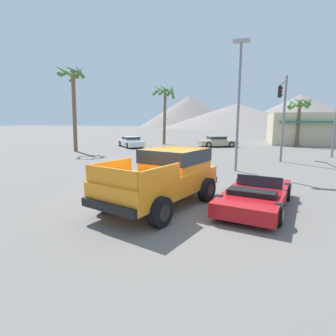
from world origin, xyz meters
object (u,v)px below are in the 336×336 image
at_px(orange_pickup_truck, 165,174).
at_px(red_convertible_car, 256,196).
at_px(street_lamp_post, 239,94).
at_px(palm_tree_short, 299,109).
at_px(palm_tree_tall, 72,87).
at_px(parked_car_tan, 217,141).
at_px(palm_tree_leaning, 164,99).
at_px(parked_car_white, 131,142).
at_px(traffic_light_crosswalk, 282,104).

relative_size(orange_pickup_truck, red_convertible_car, 1.13).
height_order(street_lamp_post, palm_tree_short, street_lamp_post).
xyz_separation_m(orange_pickup_truck, palm_tree_tall, (-12.94, 13.57, 4.95)).
bearing_deg(parked_car_tan, palm_tree_leaning, -129.08).
relative_size(parked_car_tan, street_lamp_post, 0.65).
bearing_deg(palm_tree_tall, orange_pickup_truck, -46.36).
relative_size(orange_pickup_truck, parked_car_white, 1.17).
bearing_deg(orange_pickup_truck, palm_tree_leaning, 125.28).
xyz_separation_m(street_lamp_post, palm_tree_tall, (-15.20, 6.49, 1.64)).
distance_m(parked_car_white, palm_tree_tall, 8.36).
xyz_separation_m(red_convertible_car, palm_tree_short, (5.79, 24.73, 3.92)).
bearing_deg(parked_car_white, orange_pickup_truck, -104.97).
height_order(red_convertible_car, street_lamp_post, street_lamp_post).
relative_size(parked_car_white, parked_car_tan, 0.96).
xyz_separation_m(orange_pickup_truck, parked_car_white, (-9.47, 18.91, -0.46)).
relative_size(orange_pickup_truck, parked_car_tan, 1.12).
distance_m(orange_pickup_truck, traffic_light_crosswalk, 14.39).
height_order(street_lamp_post, palm_tree_tall, palm_tree_tall).
distance_m(parked_car_tan, palm_tree_short, 10.18).
xyz_separation_m(traffic_light_crosswalk, palm_tree_short, (3.49, 12.17, 0.18)).
height_order(orange_pickup_truck, palm_tree_tall, palm_tree_tall).
xyz_separation_m(palm_tree_short, palm_tree_leaning, (-15.69, -1.57, 1.25)).
bearing_deg(palm_tree_leaning, red_convertible_car, -66.85).
relative_size(street_lamp_post, palm_tree_leaning, 0.98).
height_order(parked_car_tan, palm_tree_leaning, palm_tree_leaning).
relative_size(traffic_light_crosswalk, palm_tree_tall, 0.75).
bearing_deg(palm_tree_tall, palm_tree_leaning, 58.87).
bearing_deg(palm_tree_leaning, palm_tree_short, 5.72).
height_order(red_convertible_car, parked_car_white, parked_car_white).
bearing_deg(palm_tree_leaning, palm_tree_tall, -121.13).
bearing_deg(red_convertible_car, street_lamp_post, 110.06).
distance_m(red_convertible_car, palm_tree_leaning, 25.71).
relative_size(traffic_light_crosswalk, palm_tree_short, 1.05).
bearing_deg(palm_tree_short, parked_car_tan, -160.08).
bearing_deg(parked_car_tan, street_lamp_post, -16.28).
xyz_separation_m(traffic_light_crosswalk, palm_tree_leaning, (-12.20, 10.60, 1.43)).
distance_m(parked_car_white, traffic_light_crosswalk, 16.32).
bearing_deg(street_lamp_post, parked_car_white, 134.75).
bearing_deg(traffic_light_crosswalk, orange_pickup_truck, 157.74).
height_order(red_convertible_car, traffic_light_crosswalk, traffic_light_crosswalk).
bearing_deg(traffic_light_crosswalk, parked_car_white, 68.27).
height_order(parked_car_white, palm_tree_tall, palm_tree_tall).
distance_m(orange_pickup_truck, palm_tree_tall, 19.40).
height_order(parked_car_tan, traffic_light_crosswalk, traffic_light_crosswalk).
height_order(parked_car_tan, palm_tree_short, palm_tree_short).
relative_size(palm_tree_tall, palm_tree_short, 1.41).
relative_size(red_convertible_car, palm_tree_leaning, 0.63).
bearing_deg(parked_car_white, red_convertible_car, -97.47).
height_order(orange_pickup_truck, red_convertible_car, orange_pickup_truck).
height_order(palm_tree_tall, palm_tree_leaning, palm_tree_tall).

